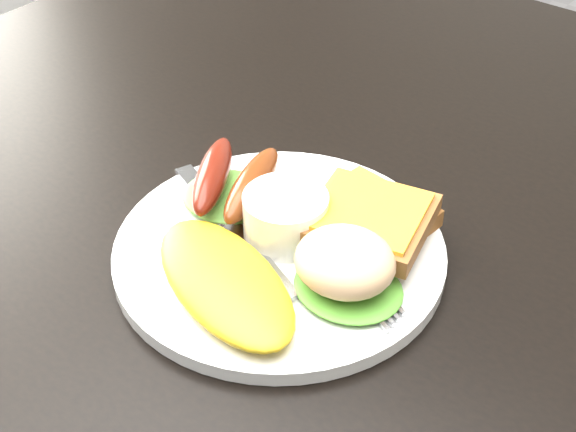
% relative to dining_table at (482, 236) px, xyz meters
% --- Properties ---
extents(dining_table, '(1.20, 0.80, 0.04)m').
position_rel_dining_table_xyz_m(dining_table, '(0.00, 0.00, 0.00)').
color(dining_table, black).
rests_on(dining_table, ground).
extents(plate, '(0.24, 0.24, 0.01)m').
position_rel_dining_table_xyz_m(plate, '(-0.10, -0.14, 0.03)').
color(plate, white).
rests_on(plate, dining_table).
extents(lettuce_left, '(0.09, 0.09, 0.01)m').
position_rel_dining_table_xyz_m(lettuce_left, '(-0.16, -0.12, 0.04)').
color(lettuce_left, '#5B8929').
rests_on(lettuce_left, plate).
extents(lettuce_right, '(0.08, 0.07, 0.01)m').
position_rel_dining_table_xyz_m(lettuce_right, '(-0.03, -0.14, 0.04)').
color(lettuce_right, '#4C9234').
rests_on(lettuce_right, plate).
extents(omelette, '(0.16, 0.11, 0.02)m').
position_rel_dining_table_xyz_m(omelette, '(-0.09, -0.20, 0.04)').
color(omelette, gold).
rests_on(omelette, plate).
extents(sausage_a, '(0.07, 0.10, 0.02)m').
position_rel_dining_table_xyz_m(sausage_a, '(-0.17, -0.12, 0.05)').
color(sausage_a, '#631907').
rests_on(sausage_a, lettuce_left).
extents(sausage_b, '(0.05, 0.10, 0.02)m').
position_rel_dining_table_xyz_m(sausage_b, '(-0.14, -0.11, 0.05)').
color(sausage_b, maroon).
rests_on(sausage_b, lettuce_left).
extents(ramekin, '(0.07, 0.07, 0.04)m').
position_rel_dining_table_xyz_m(ramekin, '(-0.10, -0.12, 0.05)').
color(ramekin, white).
rests_on(ramekin, plate).
extents(toast_a, '(0.09, 0.09, 0.01)m').
position_rel_dining_table_xyz_m(toast_a, '(-0.06, -0.08, 0.04)').
color(toast_a, '#995F21').
rests_on(toast_a, plate).
extents(toast_b, '(0.10, 0.10, 0.01)m').
position_rel_dining_table_xyz_m(toast_b, '(-0.05, -0.09, 0.05)').
color(toast_b, brown).
rests_on(toast_b, toast_a).
extents(potato_salad, '(0.07, 0.07, 0.04)m').
position_rel_dining_table_xyz_m(potato_salad, '(-0.03, -0.14, 0.06)').
color(potato_salad, beige).
rests_on(potato_salad, lettuce_right).
extents(fork, '(0.17, 0.08, 0.00)m').
position_rel_dining_table_xyz_m(fork, '(-0.13, -0.14, 0.03)').
color(fork, '#ADAFB7').
rests_on(fork, plate).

